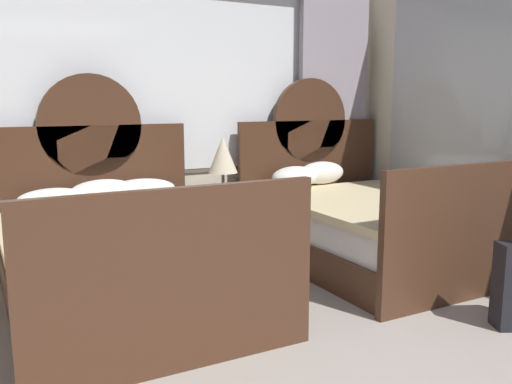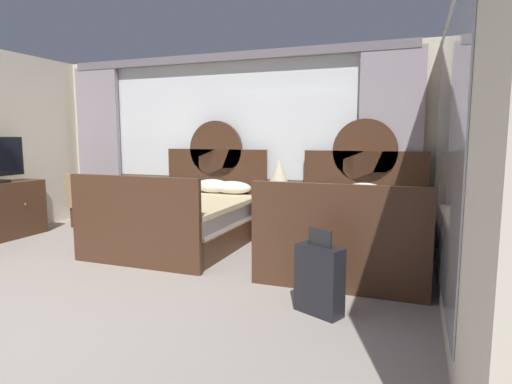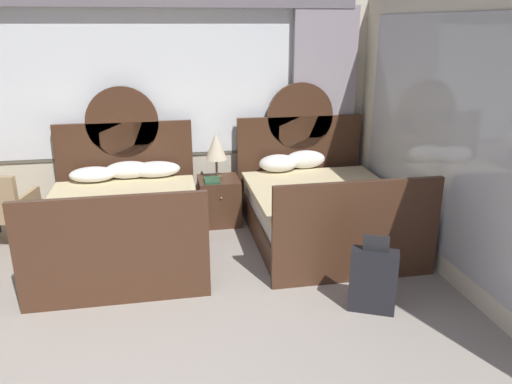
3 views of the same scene
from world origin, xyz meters
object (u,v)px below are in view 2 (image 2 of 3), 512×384
(bed_near_mirror, at_px, (352,231))
(armchair_by_window_centre, at_px, (91,198))
(table_lamp_on_nightstand, at_px, (279,171))
(suitcase_on_floor, at_px, (319,280))
(nightstand_between_beds, at_px, (278,220))
(armchair_by_window_left, at_px, (122,200))
(bed_near_window, at_px, (185,218))
(book_on_nightstand, at_px, (270,199))

(bed_near_mirror, bearing_deg, armchair_by_window_centre, 173.80)
(table_lamp_on_nightstand, bearing_deg, suitcase_on_floor, -65.03)
(nightstand_between_beds, bearing_deg, armchair_by_window_left, -175.43)
(armchair_by_window_centre, bearing_deg, nightstand_between_beds, 3.69)
(armchair_by_window_left, bearing_deg, suitcase_on_floor, -30.29)
(armchair_by_window_left, bearing_deg, bed_near_window, -18.13)
(bed_near_window, bearing_deg, book_on_nightstand, 27.98)
(armchair_by_window_left, bearing_deg, book_on_nightstand, 2.36)
(bed_near_window, relative_size, bed_near_mirror, 1.00)
(bed_near_window, height_order, book_on_nightstand, bed_near_window)
(book_on_nightstand, height_order, armchair_by_window_left, armchair_by_window_left)
(armchair_by_window_left, xyz_separation_m, suitcase_on_floor, (3.54, -2.07, -0.18))
(book_on_nightstand, height_order, suitcase_on_floor, suitcase_on_floor)
(nightstand_between_beds, bearing_deg, armchair_by_window_centre, -176.31)
(table_lamp_on_nightstand, bearing_deg, armchair_by_window_centre, -175.18)
(bed_near_mirror, distance_m, book_on_nightstand, 1.34)
(book_on_nightstand, relative_size, armchair_by_window_centre, 0.30)
(nightstand_between_beds, height_order, table_lamp_on_nightstand, table_lamp_on_nightstand)
(nightstand_between_beds, bearing_deg, book_on_nightstand, -132.86)
(armchair_by_window_centre, bearing_deg, bed_near_window, -12.73)
(bed_near_mirror, distance_m, armchair_by_window_centre, 4.21)
(armchair_by_window_centre, bearing_deg, bed_near_mirror, -6.20)
(bed_near_mirror, xyz_separation_m, book_on_nightstand, (-1.20, 0.55, 0.23))
(bed_near_mirror, xyz_separation_m, armchair_by_window_left, (-3.58, 0.46, 0.11))
(bed_near_window, bearing_deg, nightstand_between_beds, 29.96)
(armchair_by_window_left, bearing_deg, armchair_by_window_centre, -179.89)
(armchair_by_window_left, bearing_deg, nightstand_between_beds, 4.57)
(table_lamp_on_nightstand, relative_size, suitcase_on_floor, 0.80)
(armchair_by_window_centre, bearing_deg, suitcase_on_floor, -26.50)
(book_on_nightstand, bearing_deg, nightstand_between_beds, 47.14)
(nightstand_between_beds, distance_m, suitcase_on_floor, 2.50)
(bed_near_window, relative_size, table_lamp_on_nightstand, 3.80)
(bed_near_window, relative_size, suitcase_on_floor, 3.03)
(bed_near_window, distance_m, nightstand_between_beds, 1.29)
(bed_near_mirror, xyz_separation_m, armchair_by_window_centre, (-4.18, 0.45, 0.11))
(bed_near_mirror, distance_m, armchair_by_window_left, 3.61)
(nightstand_between_beds, bearing_deg, table_lamp_on_nightstand, 102.59)
(table_lamp_on_nightstand, bearing_deg, nightstand_between_beds, -77.41)
(nightstand_between_beds, distance_m, armchair_by_window_left, 2.48)
(book_on_nightstand, bearing_deg, armchair_by_window_centre, -178.10)
(table_lamp_on_nightstand, bearing_deg, bed_near_window, -147.47)
(bed_near_window, bearing_deg, table_lamp_on_nightstand, 32.53)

